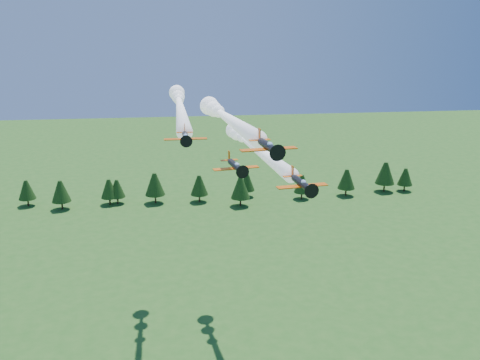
{
  "coord_description": "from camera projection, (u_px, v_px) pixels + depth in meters",
  "views": [
    {
      "loc": [
        -10.45,
        -79.05,
        64.32
      ],
      "look_at": [
        -0.27,
        0.0,
        40.75
      ],
      "focal_mm": 40.0,
      "sensor_mm": 36.0,
      "label": 1
    }
  ],
  "objects": [
    {
      "name": "plane_lead",
      "position": [
        226.0,
        117.0,
        94.35
      ],
      "size": [
        10.87,
        42.73,
        3.7
      ],
      "rotation": [
        0.0,
        0.0,
        0.13
      ],
      "color": "black",
      "rests_on": "ground"
    },
    {
      "name": "plane_right",
      "position": [
        253.0,
        146.0,
        109.85
      ],
      "size": [
        11.85,
        49.89,
        3.7
      ],
      "rotation": [
        0.0,
        0.0,
        0.13
      ],
      "color": "black",
      "rests_on": "ground"
    },
    {
      "name": "plane_slot",
      "position": [
        235.0,
        166.0,
        89.88
      ],
      "size": [
        7.95,
        8.69,
        2.77
      ],
      "rotation": [
        0.0,
        0.0,
        0.17
      ],
      "color": "black",
      "rests_on": "ground"
    },
    {
      "name": "treeline",
      "position": [
        204.0,
        185.0,
        197.33
      ],
      "size": [
        167.51,
        18.85,
        11.83
      ],
      "color": "#382314",
      "rests_on": "ground"
    },
    {
      "name": "plane_left",
      "position": [
        180.0,
        105.0,
        109.45
      ],
      "size": [
        6.39,
        56.52,
        3.7
      ],
      "rotation": [
        0.0,
        0.0,
        0.01
      ],
      "color": "black",
      "rests_on": "ground"
    }
  ]
}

